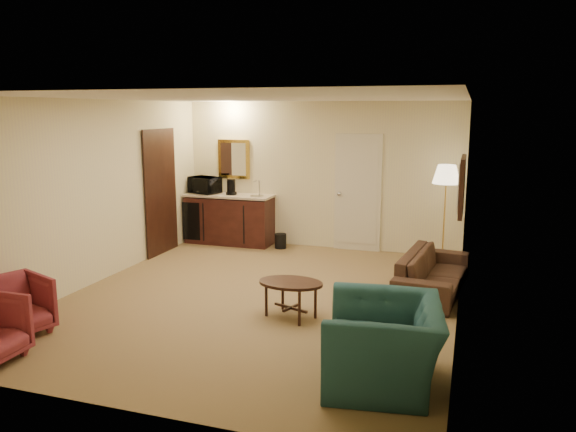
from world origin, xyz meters
name	(u,v)px	position (x,y,z in m)	size (l,w,h in m)	color
ground	(260,298)	(0.00, 0.00, 0.00)	(6.00, 6.00, 0.00)	brown
room_walls	(272,163)	(-0.10, 0.77, 1.72)	(5.02, 6.01, 2.61)	beige
wetbar_cabinet	(229,219)	(-1.65, 2.72, 0.46)	(1.64, 0.58, 0.92)	#3E1913
sofa	(433,266)	(2.15, 0.96, 0.37)	(1.89, 0.55, 0.74)	black
teal_armchair	(384,330)	(1.90, -1.85, 0.51)	(1.16, 0.75, 1.01)	#1F4D4D
rose_chair_near	(12,304)	(-2.15, -2.00, 0.35)	(0.69, 0.65, 0.71)	maroon
coffee_table	(291,299)	(0.60, -0.55, 0.22)	(0.78, 0.52, 0.45)	black
floor_lamp	(444,215)	(2.20, 2.40, 0.81)	(0.43, 0.43, 1.62)	gold
waste_bin	(281,241)	(-0.62, 2.65, 0.13)	(0.21, 0.21, 0.26)	black
microwave	(205,183)	(-2.15, 2.73, 1.11)	(0.55, 0.31, 0.38)	black
coffee_maker	(231,187)	(-1.59, 2.69, 1.06)	(0.15, 0.15, 0.29)	black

